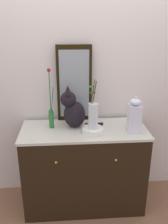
{
  "coord_description": "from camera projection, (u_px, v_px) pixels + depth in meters",
  "views": [
    {
      "loc": [
        -0.16,
        -2.21,
        1.92
      ],
      "look_at": [
        0.0,
        0.0,
        1.08
      ],
      "focal_mm": 39.38,
      "sensor_mm": 36.0,
      "label": 1
    }
  ],
  "objects": [
    {
      "name": "vase_glass_clear",
      "position": [
        93.0,
        115.0,
        2.28
      ],
      "size": [
        0.09,
        0.16,
        0.46
      ],
      "color": "silver",
      "rests_on": "bowl_porcelain"
    },
    {
      "name": "cat_sitting",
      "position": [
        73.0,
        110.0,
        2.42
      ],
      "size": [
        0.43,
        0.2,
        0.42
      ],
      "color": "black",
      "rests_on": "sideboard"
    },
    {
      "name": "mirror_leaning",
      "position": [
        74.0,
        84.0,
        2.52
      ],
      "size": [
        0.36,
        0.03,
        0.79
      ],
      "color": "black",
      "rests_on": "sideboard"
    },
    {
      "name": "ground_plane",
      "position": [
        84.0,
        202.0,
        2.75
      ],
      "size": [
        6.0,
        6.0,
        0.0
      ],
      "primitive_type": "plane",
      "color": "#885D43"
    },
    {
      "name": "jar_lidded_porcelain",
      "position": [
        134.0,
        116.0,
        2.31
      ],
      "size": [
        0.12,
        0.12,
        0.36
      ],
      "color": "silver",
      "rests_on": "sideboard"
    },
    {
      "name": "bowl_porcelain",
      "position": [
        93.0,
        131.0,
        2.33
      ],
      "size": [
        0.2,
        0.2,
        0.06
      ],
      "primitive_type": "cylinder",
      "color": "white",
      "rests_on": "sideboard"
    },
    {
      "name": "vase_slim_green",
      "position": [
        51.0,
        113.0,
        2.41
      ],
      "size": [
        0.06,
        0.05,
        0.6
      ],
      "color": "#277231",
      "rests_on": "sideboard"
    },
    {
      "name": "wall_back",
      "position": [
        82.0,
        81.0,
        2.61
      ],
      "size": [
        4.4,
        0.08,
        2.6
      ],
      "primitive_type": "cube",
      "color": "silver",
      "rests_on": "ground_plane"
    },
    {
      "name": "sideboard",
      "position": [
        84.0,
        167.0,
        2.59
      ],
      "size": [
        1.25,
        0.56,
        0.9
      ],
      "color": "black",
      "rests_on": "ground_plane"
    }
  ]
}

